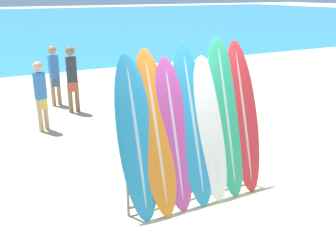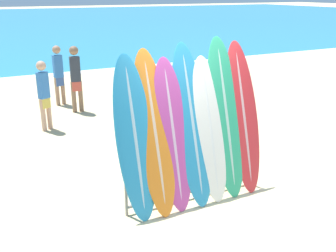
% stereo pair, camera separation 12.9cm
% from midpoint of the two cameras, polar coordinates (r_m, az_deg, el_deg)
% --- Properties ---
extents(ground_plane, '(160.00, 160.00, 0.00)m').
position_cam_midpoint_polar(ground_plane, '(5.91, 8.24, -11.71)').
color(ground_plane, beige).
extents(surfboard_rack, '(2.16, 0.04, 0.90)m').
position_cam_midpoint_polar(surfboard_rack, '(5.89, 3.06, -6.26)').
color(surfboard_rack, gray).
rests_on(surfboard_rack, ground_plane).
extents(surfboard_slot_0, '(0.54, 0.69, 2.23)m').
position_cam_midpoint_polar(surfboard_slot_0, '(5.30, -5.29, -1.89)').
color(surfboard_slot_0, teal).
rests_on(surfboard_slot_0, ground_plane).
extents(surfboard_slot_1, '(0.53, 0.79, 2.28)m').
position_cam_midpoint_polar(surfboard_slot_1, '(5.42, -2.43, -1.11)').
color(surfboard_slot_1, orange).
rests_on(surfboard_slot_1, ground_plane).
extents(surfboard_slot_2, '(0.52, 0.69, 2.15)m').
position_cam_midpoint_polar(surfboard_slot_2, '(5.54, 0.22, -1.35)').
color(surfboard_slot_2, '#B23D8E').
rests_on(surfboard_slot_2, ground_plane).
extents(surfboard_slot_3, '(0.55, 0.80, 2.32)m').
position_cam_midpoint_polar(surfboard_slot_3, '(5.69, 3.02, 0.14)').
color(surfboard_slot_3, teal).
rests_on(surfboard_slot_3, ground_plane).
extents(surfboard_slot_4, '(0.51, 0.71, 2.12)m').
position_cam_midpoint_polar(surfboard_slot_4, '(5.83, 5.55, -0.49)').
color(surfboard_slot_4, silver).
rests_on(surfboard_slot_4, ground_plane).
extents(surfboard_slot_5, '(0.56, 0.77, 2.38)m').
position_cam_midpoint_polar(surfboard_slot_5, '(6.00, 7.84, 1.25)').
color(surfboard_slot_5, '#289E70').
rests_on(surfboard_slot_5, ground_plane).
extents(surfboard_slot_6, '(0.54, 0.74, 2.30)m').
position_cam_midpoint_polar(surfboard_slot_6, '(6.19, 10.29, 1.28)').
color(surfboard_slot_6, red).
rests_on(surfboard_slot_6, ground_plane).
extents(person_near_water, '(0.27, 0.24, 1.57)m').
position_cam_midpoint_polar(person_near_water, '(9.11, -18.37, 4.46)').
color(person_near_water, tan).
rests_on(person_near_water, ground_plane).
extents(person_mid_beach, '(0.29, 0.23, 1.70)m').
position_cam_midpoint_polar(person_mid_beach, '(10.32, -14.11, 6.90)').
color(person_mid_beach, '#846047').
rests_on(person_mid_beach, ground_plane).
extents(person_far_left, '(0.27, 0.22, 1.63)m').
position_cam_midpoint_polar(person_far_left, '(11.11, -16.50, 7.31)').
color(person_far_left, '#A87A5B').
rests_on(person_far_left, ground_plane).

